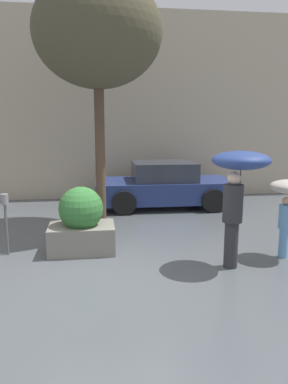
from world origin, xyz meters
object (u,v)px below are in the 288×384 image
object	(u,v)px
parked_car_near	(164,186)
parking_meter	(5,211)
planter_box	(81,223)
street_tree	(98,33)
person_adult	(239,177)

from	to	relation	value
parked_car_near	parking_meter	world-z (taller)	parked_car_near
planter_box	parking_meter	xyz separation A→B (m)	(-1.40, -0.01, 0.28)
parked_car_near	parking_meter	distance (m)	5.26
planter_box	parked_car_near	size ratio (longest dim) A/B	0.32
planter_box	parking_meter	size ratio (longest dim) A/B	1.09
parked_car_near	street_tree	size ratio (longest dim) A/B	0.71
street_tree	parking_meter	distance (m)	4.39
planter_box	person_adult	world-z (taller)	person_adult
street_tree	parking_meter	bearing A→B (deg)	-135.53
parking_meter	parked_car_near	bearing A→B (deg)	45.09
planter_box	parked_car_near	xyz separation A→B (m)	(2.31, 3.71, 0.05)
person_adult	parked_car_near	size ratio (longest dim) A/B	0.50
planter_box	person_adult	bearing A→B (deg)	-22.76
planter_box	parking_meter	distance (m)	1.42
planter_box	parked_car_near	world-z (taller)	parked_car_near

